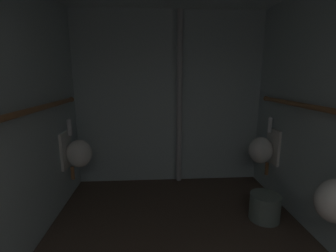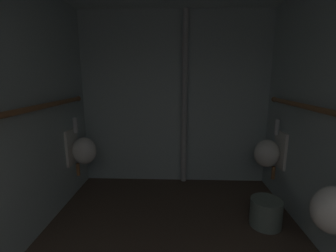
{
  "view_description": "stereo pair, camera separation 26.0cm",
  "coord_description": "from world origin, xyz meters",
  "px_view_note": "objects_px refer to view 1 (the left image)",
  "views": [
    {
      "loc": [
        -0.23,
        0.22,
        1.5
      ],
      "look_at": [
        -0.06,
        2.77,
        0.97
      ],
      "focal_mm": 25.28,
      "sensor_mm": 36.0,
      "label": 1
    },
    {
      "loc": [
        0.03,
        0.22,
        1.5
      ],
      "look_at": [
        -0.06,
        2.77,
        0.97
      ],
      "focal_mm": 25.28,
      "sensor_mm": 36.0,
      "label": 2
    }
  ],
  "objects_px": {
    "urinal_left_mid": "(77,153)",
    "standpipe_back_wall": "(179,101)",
    "waste_bin": "(265,207)",
    "urinal_right_far": "(262,149)"
  },
  "relations": [
    {
      "from": "urinal_left_mid",
      "to": "waste_bin",
      "type": "bearing_deg",
      "value": -15.26
    },
    {
      "from": "urinal_left_mid",
      "to": "standpipe_back_wall",
      "type": "distance_m",
      "value": 1.47
    },
    {
      "from": "urinal_left_mid",
      "to": "waste_bin",
      "type": "height_order",
      "value": "urinal_left_mid"
    },
    {
      "from": "standpipe_back_wall",
      "to": "urinal_right_far",
      "type": "bearing_deg",
      "value": -23.47
    },
    {
      "from": "urinal_left_mid",
      "to": "waste_bin",
      "type": "distance_m",
      "value": 2.22
    },
    {
      "from": "urinal_left_mid",
      "to": "waste_bin",
      "type": "xyz_separation_m",
      "value": [
        2.09,
        -0.57,
        -0.46
      ]
    },
    {
      "from": "urinal_left_mid",
      "to": "urinal_right_far",
      "type": "bearing_deg",
      "value": -0.47
    },
    {
      "from": "urinal_right_far",
      "to": "waste_bin",
      "type": "relative_size",
      "value": 2.39
    },
    {
      "from": "waste_bin",
      "to": "urinal_right_far",
      "type": "bearing_deg",
      "value": 70.52
    },
    {
      "from": "standpipe_back_wall",
      "to": "waste_bin",
      "type": "xyz_separation_m",
      "value": [
        0.81,
        -0.99,
        -1.04
      ]
    }
  ]
}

